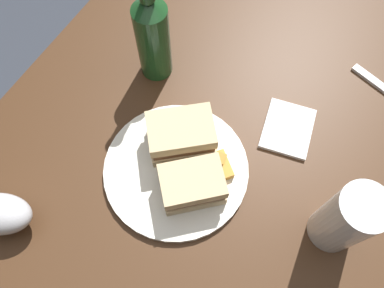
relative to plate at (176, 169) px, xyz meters
The scene contains 13 objects.
ground_plane 0.75m from the plate, ahead, with size 6.00×6.00×0.00m, color #333842.
dining_table 0.39m from the plate, ahead, with size 1.05×0.79×0.73m, color #422816.
plate is the anchor object (origin of this frame).
sandwich_half_left 0.06m from the plate, 114.85° to the right, with size 0.13×0.13×0.06m.
sandwich_half_right 0.07m from the plate, 18.67° to the left, with size 0.13×0.14×0.07m.
potato_wedge_front 0.07m from the plate, 43.73° to the right, with size 0.05×0.02×0.02m, color #B77F33.
potato_wedge_middle 0.05m from the plate, ahead, with size 0.06×0.02×0.02m, color #B77F33.
potato_wedge_back 0.09m from the plate, 57.81° to the right, with size 0.05×0.02×0.02m, color gold.
potato_wedge_left_edge 0.08m from the plate, 22.17° to the right, with size 0.04×0.02×0.02m, color #AD702D.
potato_wedge_right_edge 0.08m from the plate, 89.37° to the right, with size 0.04×0.02×0.02m, color #AD702D.
pint_glass 0.29m from the plate, 82.55° to the right, with size 0.08×0.08×0.16m.
cider_bottle 0.25m from the plate, 40.66° to the left, with size 0.06×0.06×0.26m.
napkin 0.23m from the plate, 38.56° to the right, with size 0.11×0.09×0.01m, color white.
Camera 1 is at (-0.30, -0.14, 1.40)m, focal length 35.91 mm.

